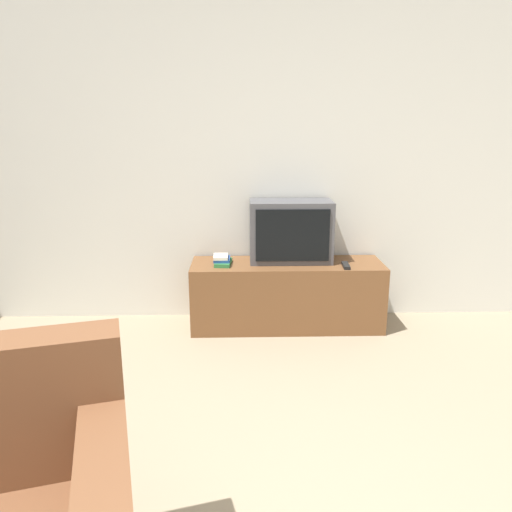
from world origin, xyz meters
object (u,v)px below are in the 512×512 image
at_px(tv_stand, 287,295).
at_px(television, 291,231).
at_px(book_stack, 223,260).
at_px(remote_on_stand, 346,265).

xyz_separation_m(tv_stand, television, (0.03, 0.06, 0.48)).
xyz_separation_m(television, book_stack, (-0.52, -0.09, -0.20)).
xyz_separation_m(television, remote_on_stand, (0.39, -0.19, -0.22)).
xyz_separation_m(book_stack, remote_on_stand, (0.91, -0.10, -0.02)).
bearing_deg(book_stack, television, 9.76).
height_order(television, remote_on_stand, television).
relative_size(television, book_stack, 2.88).
bearing_deg(book_stack, tv_stand, 2.88).
height_order(tv_stand, book_stack, book_stack).
relative_size(book_stack, remote_on_stand, 1.32).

